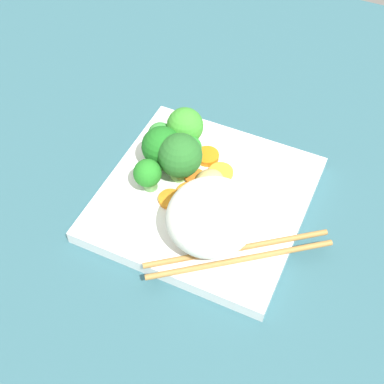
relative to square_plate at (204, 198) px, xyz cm
name	(u,v)px	position (x,y,z in cm)	size (l,w,h in cm)	color
ground_plane	(204,208)	(0.00, 0.00, -1.90)	(110.00, 110.00, 2.00)	#2E5A65
square_plate	(204,198)	(0.00, 0.00, 0.00)	(24.33, 24.33, 1.80)	white
rice_mound	(211,217)	(5.40, 3.16, 4.59)	(9.88, 10.32, 7.37)	white
broccoli_floret_0	(160,135)	(-4.41, -8.21, 3.64)	(3.25, 3.25, 4.50)	#529C3A
broccoli_floret_1	(148,174)	(2.15, -6.56, 3.63)	(3.46, 3.46, 4.82)	#64A155
broccoli_floret_2	(190,149)	(-3.80, -3.79, 3.59)	(3.15, 3.15, 4.58)	#79BA4D
broccoli_floret_3	(185,127)	(-5.97, -5.43, 4.92)	(4.71, 4.71, 6.51)	#5C9E4C
broccoli_floret_4	(180,156)	(-1.34, -3.93, 4.58)	(5.50, 5.50, 6.64)	#639943
broccoli_floret_5	(162,147)	(-2.13, -6.78, 4.19)	(5.12, 5.12, 5.97)	#6FAD4E
carrot_slice_0	(195,178)	(-1.63, -1.99, 1.23)	(2.64, 2.64, 0.65)	orange
carrot_slice_1	(189,192)	(0.78, -1.77, 1.12)	(3.08, 3.08, 0.44)	orange
carrot_slice_2	(207,156)	(-5.60, -2.11, 1.30)	(3.08, 3.08, 0.79)	orange
carrot_slice_3	(221,173)	(-3.82, 0.57, 1.20)	(3.14, 3.14, 0.59)	orange
carrot_slice_4	(206,198)	(0.69, 0.50, 1.12)	(2.62, 2.62, 0.43)	orange
carrot_slice_5	(170,199)	(2.68, -3.35, 1.15)	(2.95, 2.95, 0.49)	orange
chicken_piece_1	(210,180)	(-1.49, 0.06, 1.91)	(3.55, 3.24, 2.01)	tan
chicken_piece_2	(175,151)	(-3.91, -5.94, 2.15)	(3.62, 2.64, 2.49)	tan
chopstick_pair	(239,254)	(6.58, 7.11, 1.24)	(14.66, 18.42, 0.67)	#A4753A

